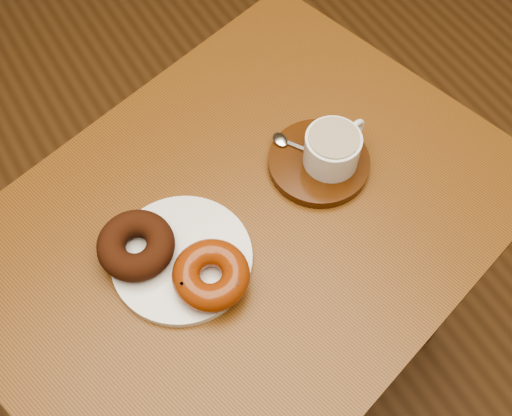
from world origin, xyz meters
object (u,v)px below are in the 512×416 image
cafe_table (246,256)px  donut_plate (182,258)px  saucer (319,163)px  coffee_cup (333,148)px

cafe_table → donut_plate: (-0.11, -0.01, 0.13)m
saucer → coffee_cup: coffee_cup is taller
cafe_table → coffee_cup: bearing=-9.7°
saucer → coffee_cup: (0.02, -0.01, 0.04)m
cafe_table → saucer: 0.20m
cafe_table → coffee_cup: coffee_cup is taller
cafe_table → saucer: saucer is taller
donut_plate → saucer: saucer is taller
donut_plate → coffee_cup: coffee_cup is taller
cafe_table → coffee_cup: (0.17, 0.01, 0.17)m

